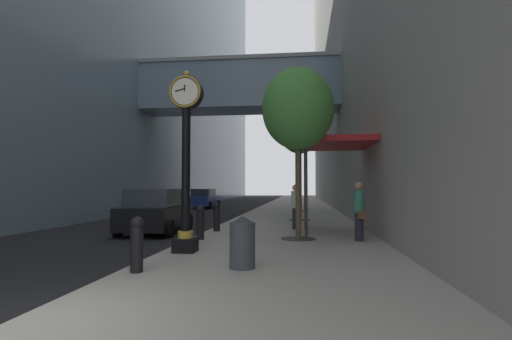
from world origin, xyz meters
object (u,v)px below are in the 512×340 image
object	(u,v)px
trash_bin	(242,241)
pedestrian_walking	(359,209)
car_black_near	(156,212)
street_tree_mid_far	(300,129)
bollard_nearest	(137,243)
pedestrian_by_clock	(296,205)
street_clock	(186,151)
bollard_third	(200,222)
car_blue_mid	(204,199)
street_tree_near	(298,109)
bollard_fourth	(217,216)
street_tree_mid_near	(299,109)

from	to	relation	value
trash_bin	pedestrian_walking	size ratio (longest dim) A/B	0.59
car_black_near	street_tree_mid_far	bearing A→B (deg)	65.60
bollard_nearest	pedestrian_by_clock	bearing A→B (deg)	70.52
street_clock	street_tree_mid_far	world-z (taller)	street_tree_mid_far
street_clock	bollard_third	bearing A→B (deg)	95.58
bollard_nearest	bollard_third	bearing A→B (deg)	90.00
trash_bin	car_blue_mid	xyz separation A→B (m)	(-7.09, 25.12, 0.11)
street_tree_near	pedestrian_by_clock	xyz separation A→B (m)	(-0.13, 2.93, -3.19)
street_clock	bollard_fourth	distance (m)	5.18
trash_bin	car_black_near	xyz separation A→B (m)	(-4.40, 6.84, 0.14)
street_tree_mid_near	bollard_fourth	bearing A→B (deg)	-120.27
bollard_nearest	bollard_fourth	bearing A→B (deg)	90.00
bollard_third	pedestrian_walking	size ratio (longest dim) A/B	0.59
street_tree_near	trash_bin	size ratio (longest dim) A/B	5.19
pedestrian_walking	pedestrian_by_clock	world-z (taller)	pedestrian_walking
bollard_nearest	pedestrian_walking	bearing A→B (deg)	45.88
street_tree_mid_far	car_black_near	distance (m)	14.15
bollard_fourth	street_tree_mid_near	size ratio (longest dim) A/B	0.15
bollard_third	car_black_near	distance (m)	3.60
bollard_fourth	street_tree_near	size ratio (longest dim) A/B	0.20
bollard_fourth	street_tree_mid_far	size ratio (longest dim) A/B	0.15
pedestrian_walking	car_blue_mid	distance (m)	22.99
bollard_fourth	car_blue_mid	bearing A→B (deg)	105.46
street_tree_near	street_tree_mid_near	bearing A→B (deg)	90.00
bollard_nearest	pedestrian_walking	distance (m)	7.03
bollard_nearest	street_tree_near	size ratio (longest dim) A/B	0.20
bollard_nearest	trash_bin	xyz separation A→B (m)	(1.96, 0.60, -0.02)
bollard_nearest	pedestrian_by_clock	xyz separation A→B (m)	(2.91, 8.22, 0.36)
car_blue_mid	bollard_third	bearing A→B (deg)	-76.24
pedestrian_walking	bollard_third	bearing A→B (deg)	-177.23
street_tree_mid_near	pedestrian_by_clock	xyz separation A→B (m)	(-0.13, -4.19, -4.60)
bollard_nearest	street_tree_near	xyz separation A→B (m)	(3.04, 5.29, 3.56)
bollard_fourth	trash_bin	size ratio (longest dim) A/B	1.01
street_clock	trash_bin	world-z (taller)	street_clock
bollard_fourth	street_clock	bearing A→B (deg)	-87.22
pedestrian_walking	pedestrian_by_clock	bearing A→B (deg)	121.82
pedestrian_walking	car_black_near	bearing A→B (deg)	161.79
street_tree_near	car_blue_mid	xyz separation A→B (m)	(-8.17, 20.44, -3.46)
street_tree_near	trash_bin	bearing A→B (deg)	-102.98
bollard_nearest	car_black_near	xyz separation A→B (m)	(-2.44, 7.45, 0.12)
bollard_nearest	street_tree_mid_near	distance (m)	13.71
street_tree_mid_near	pedestrian_walking	distance (m)	8.87
street_tree_mid_far	car_blue_mid	xyz separation A→B (m)	(-8.17, 6.19, -4.94)
bollard_fourth	pedestrian_walking	size ratio (longest dim) A/B	0.59
street_tree_near	car_blue_mid	distance (m)	22.28
car_black_near	street_clock	bearing A→B (deg)	-61.98
street_clock	pedestrian_by_clock	size ratio (longest dim) A/B	2.67
street_clock	street_tree_near	size ratio (longest dim) A/B	0.85
street_clock	bollard_fourth	world-z (taller)	street_clock
street_tree_mid_near	pedestrian_walking	size ratio (longest dim) A/B	3.98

